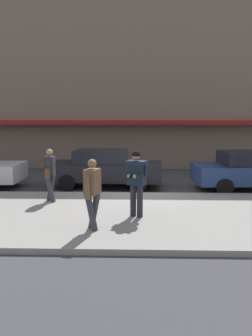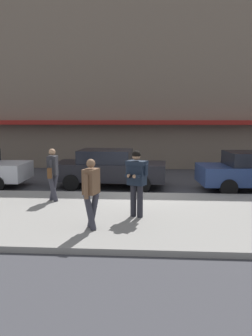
# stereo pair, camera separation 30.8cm
# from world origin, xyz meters

# --- Properties ---
(ground_plane) EXTENTS (80.00, 80.00, 0.00)m
(ground_plane) POSITION_xyz_m (0.00, 0.00, 0.00)
(ground_plane) COLOR #3D3D42
(sidewalk) EXTENTS (32.00, 5.30, 0.14)m
(sidewalk) POSITION_xyz_m (1.00, -2.85, 0.07)
(sidewalk) COLOR gray
(sidewalk) RESTS_ON ground
(curb_paint_line) EXTENTS (28.00, 0.12, 0.01)m
(curb_paint_line) POSITION_xyz_m (1.00, 0.05, 0.00)
(curb_paint_line) COLOR silver
(curb_paint_line) RESTS_ON ground
(storefront_facade) EXTENTS (28.00, 4.70, 10.72)m
(storefront_facade) POSITION_xyz_m (1.00, 8.49, 5.35)
(storefront_facade) COLOR #756656
(storefront_facade) RESTS_ON ground
(parked_sedan_mid) EXTENTS (4.60, 2.13, 1.54)m
(parked_sedan_mid) POSITION_xyz_m (-1.29, 1.37, 0.79)
(parked_sedan_mid) COLOR black
(parked_sedan_mid) RESTS_ON ground
(man_texting_on_phone) EXTENTS (0.62, 0.65, 1.81)m
(man_texting_on_phone) POSITION_xyz_m (-0.01, -3.21, 1.25)
(man_texting_on_phone) COLOR #23232B
(man_texting_on_phone) RESTS_ON sidewalk
(pedestrian_with_bag) EXTENTS (0.35, 0.72, 1.70)m
(pedestrian_with_bag) POSITION_xyz_m (-2.76, -1.62, 1.11)
(pedestrian_with_bag) COLOR #33333D
(pedestrian_with_bag) RESTS_ON sidewalk
(pedestrian_dark_coat) EXTENTS (0.41, 0.58, 1.70)m
(pedestrian_dark_coat) POSITION_xyz_m (-1.05, -4.25, 1.11)
(pedestrian_dark_coat) COLOR #33333D
(pedestrian_dark_coat) RESTS_ON sidewalk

